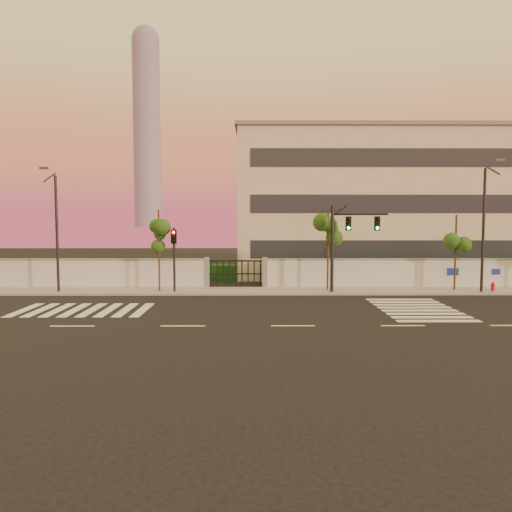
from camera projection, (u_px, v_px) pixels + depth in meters
name	position (u px, v px, depth m)	size (l,w,h in m)	color
ground	(293.00, 326.00, 22.61)	(120.00, 120.00, 0.00)	black
sidewalk	(280.00, 291.00, 33.08)	(60.00, 3.00, 0.15)	gray
perimeter_wall	(281.00, 273.00, 34.50)	(60.00, 0.36, 2.20)	silver
hedge_row	(293.00, 273.00, 37.26)	(41.00, 4.25, 1.80)	#123510
institutional_building	(375.00, 204.00, 44.13)	(24.40, 12.40, 12.25)	#BDB7A0
distant_skyscraper	(147.00, 122.00, 296.75)	(16.00, 16.00, 118.00)	slate
road_markings	(257.00, 311.00, 26.35)	(57.00, 7.62, 0.02)	silver
street_tree_c	(159.00, 232.00, 32.25)	(1.42, 1.13, 5.45)	#382314
street_tree_d	(328.00, 233.00, 32.87)	(1.60, 1.27, 5.30)	#382314
street_tree_e	(456.00, 235.00, 32.74)	(1.54, 1.23, 5.11)	#382314
traffic_signal_main	(344.00, 238.00, 31.91)	(3.57, 1.03, 5.70)	black
traffic_signal_secondary	(174.00, 252.00, 32.02)	(0.33, 0.33, 4.28)	black
streetlight_west	(56.00, 227.00, 31.88)	(0.48, 1.92, 7.98)	black
streetlight_east	(485.00, 223.00, 31.72)	(0.50, 2.03, 8.44)	black
fire_hydrant	(493.00, 288.00, 32.47)	(0.29, 0.28, 0.74)	#AC0B19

